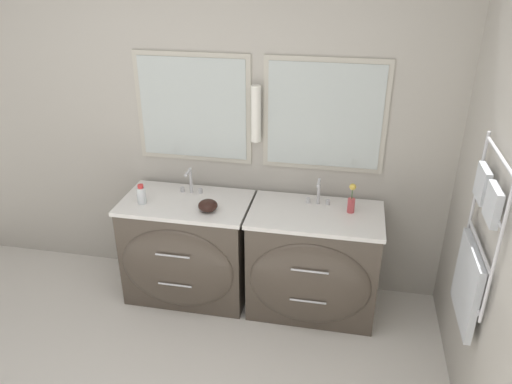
{
  "coord_description": "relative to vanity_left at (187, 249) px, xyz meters",
  "views": [
    {
      "loc": [
        0.95,
        -1.48,
        2.43
      ],
      "look_at": [
        0.4,
        1.31,
        1.05
      ],
      "focal_mm": 35.0,
      "sensor_mm": 36.0,
      "label": 1
    }
  ],
  "objects": [
    {
      "name": "vanity_left",
      "position": [
        0.0,
        0.0,
        0.0
      ],
      "size": [
        0.93,
        0.62,
        0.8
      ],
      "color": "#4C4238",
      "rests_on": "ground_plane"
    },
    {
      "name": "wall_right",
      "position": [
        1.9,
        -0.69,
        0.89
      ],
      "size": [
        0.13,
        3.81,
        2.6
      ],
      "color": "#B2ADA3",
      "rests_on": "ground_plane"
    },
    {
      "name": "amenity_bowl",
      "position": [
        0.2,
        -0.08,
        0.43
      ],
      "size": [
        0.14,
        0.14,
        0.08
      ],
      "color": "black",
      "rests_on": "vanity_left"
    },
    {
      "name": "toiletry_bottle",
      "position": [
        -0.29,
        -0.06,
        0.45
      ],
      "size": [
        0.06,
        0.06,
        0.14
      ],
      "color": "silver",
      "rests_on": "vanity_left"
    },
    {
      "name": "vanity_right",
      "position": [
        0.94,
        0.0,
        0.0
      ],
      "size": [
        0.93,
        0.62,
        0.8
      ],
      "color": "#4C4238",
      "rests_on": "ground_plane"
    },
    {
      "name": "flower_vase",
      "position": [
        1.18,
        0.1,
        0.48
      ],
      "size": [
        0.05,
        0.05,
        0.22
      ],
      "color": "#CC4C51",
      "rests_on": "vanity_right"
    },
    {
      "name": "wall_back",
      "position": [
        0.19,
        0.37,
        0.9
      ],
      "size": [
        4.99,
        0.15,
        2.6
      ],
      "color": "#B2ADA3",
      "rests_on": "ground_plane"
    },
    {
      "name": "faucet_left",
      "position": [
        0.0,
        0.17,
        0.48
      ],
      "size": [
        0.17,
        0.12,
        0.2
      ],
      "color": "silver",
      "rests_on": "vanity_left"
    },
    {
      "name": "faucet_right",
      "position": [
        0.94,
        0.17,
        0.48
      ],
      "size": [
        0.17,
        0.12,
        0.2
      ],
      "color": "silver",
      "rests_on": "vanity_right"
    }
  ]
}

